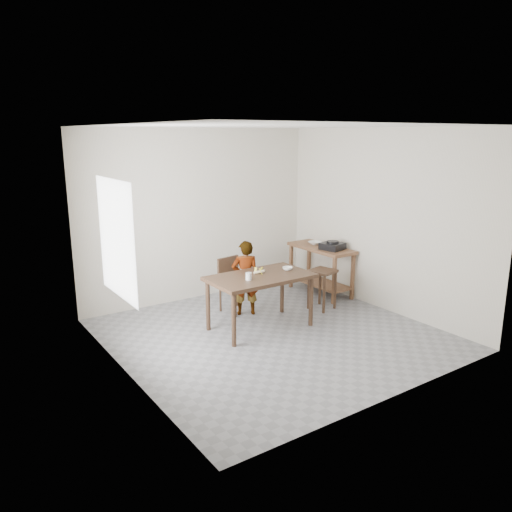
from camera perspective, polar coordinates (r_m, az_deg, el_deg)
floor at (r=6.75m, az=1.94°, el=-9.11°), size 4.00×4.00×0.04m
ceiling at (r=6.22m, az=2.16°, el=14.82°), size 4.00×4.00×0.04m
wall_back at (r=8.03m, az=-6.57°, el=4.70°), size 4.00×0.04×2.70m
wall_front at (r=4.92m, az=16.18°, el=-1.58°), size 4.00×0.04×2.70m
wall_left at (r=5.42m, az=-15.40°, el=-0.12°), size 0.04×4.00×2.70m
wall_right at (r=7.70m, az=14.26°, el=3.97°), size 0.04×4.00×2.70m
window_pane at (r=5.59m, az=-15.69°, el=1.85°), size 0.02×1.10×1.30m
dining_table at (r=6.84m, az=0.48°, el=-5.26°), size 1.40×0.80×0.75m
prep_counter at (r=8.38m, az=7.40°, el=-1.59°), size 0.50×1.20×0.80m
child at (r=7.30m, az=-1.23°, el=-2.51°), size 0.48×0.41×1.11m
dining_chair at (r=7.46m, az=-2.29°, el=-3.38°), size 0.46×0.46×0.81m
stool at (r=7.66m, az=7.55°, el=-3.80°), size 0.41×0.41×0.61m
glass_tumbler at (r=6.51m, az=-0.85°, el=-2.33°), size 0.09×0.09×0.10m
small_bowl at (r=7.00m, az=3.61°, el=-1.44°), size 0.14×0.14×0.04m
banana at (r=6.80m, az=0.36°, el=-1.78°), size 0.19×0.16×0.06m
serving_bowl at (r=8.43m, az=6.77°, el=1.49°), size 0.23×0.23×0.05m
gas_burner at (r=8.09m, az=8.73°, el=1.12°), size 0.39×0.39×0.11m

